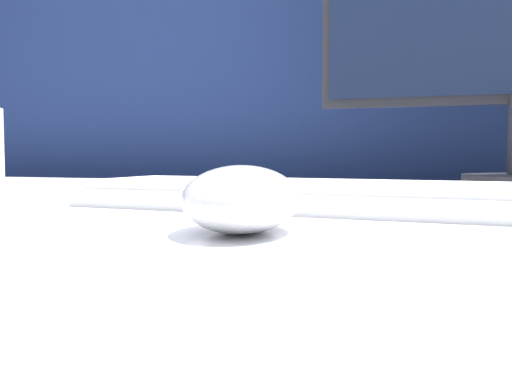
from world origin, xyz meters
TOP-DOWN VIEW (x-y plane):
  - partition_panel at (0.00, 0.62)m, footprint 5.00×0.03m
  - computer_mouse_near at (-0.00, -0.15)m, footprint 0.09×0.12m
  - keyboard at (-0.00, 0.01)m, footprint 0.41×0.16m

SIDE VIEW (x-z plane):
  - partition_panel at x=0.00m, z-range 0.00..1.13m
  - keyboard at x=0.00m, z-range 0.70..0.73m
  - computer_mouse_near at x=0.00m, z-range 0.70..0.74m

